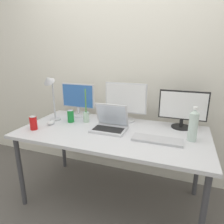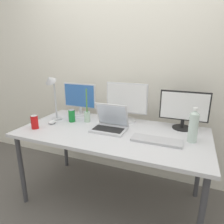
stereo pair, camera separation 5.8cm
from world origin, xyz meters
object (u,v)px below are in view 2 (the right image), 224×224
(desk_lamp, at_px, (52,89))
(laptop_silver, at_px, (110,124))
(monitor_left, at_px, (80,99))
(monitor_center, at_px, (127,101))
(bamboo_vase, at_px, (87,115))
(monitor_right, at_px, (184,109))
(soda_can_by_laptop, at_px, (35,122))
(mouse_by_keyboard, at_px, (52,122))
(water_bottle, at_px, (193,126))
(work_desk, at_px, (112,137))
(soda_can_near_keyboard, at_px, (72,116))
(keyboard_main, at_px, (156,140))

(desk_lamp, bearing_deg, laptop_silver, -1.49)
(monitor_left, xyz_separation_m, monitor_center, (0.56, -0.02, 0.03))
(bamboo_vase, xyz_separation_m, desk_lamp, (-0.34, -0.10, 0.26))
(monitor_right, height_order, bamboo_vase, monitor_right)
(laptop_silver, bearing_deg, soda_can_by_laptop, -160.52)
(mouse_by_keyboard, relative_size, water_bottle, 0.33)
(work_desk, xyz_separation_m, monitor_left, (-0.53, 0.33, 0.24))
(soda_can_by_laptop, bearing_deg, bamboo_vase, 44.02)
(monitor_right, distance_m, desk_lamp, 1.29)
(monitor_left, relative_size, soda_can_near_keyboard, 3.08)
(monitor_right, distance_m, mouse_by_keyboard, 1.27)
(monitor_right, bearing_deg, soda_can_by_laptop, -158.23)
(laptop_silver, distance_m, keyboard_main, 0.46)
(mouse_by_keyboard, distance_m, soda_can_near_keyboard, 0.20)
(work_desk, relative_size, monitor_center, 3.94)
(bamboo_vase, bearing_deg, monitor_right, 9.92)
(monitor_center, distance_m, water_bottle, 0.71)
(monitor_center, relative_size, keyboard_main, 1.06)
(desk_lamp, bearing_deg, keyboard_main, -6.33)
(monitor_left, relative_size, monitor_center, 0.91)
(monitor_left, height_order, desk_lamp, desk_lamp)
(desk_lamp, bearing_deg, bamboo_vase, 16.30)
(water_bottle, height_order, soda_can_near_keyboard, water_bottle)
(bamboo_vase, bearing_deg, monitor_left, 135.51)
(keyboard_main, relative_size, water_bottle, 1.42)
(monitor_right, relative_size, bamboo_vase, 1.26)
(laptop_silver, height_order, water_bottle, water_bottle)
(keyboard_main, height_order, desk_lamp, desk_lamp)
(mouse_by_keyboard, distance_m, bamboo_vase, 0.35)
(monitor_right, xyz_separation_m, soda_can_by_laptop, (-1.28, -0.51, -0.13))
(keyboard_main, height_order, water_bottle, water_bottle)
(mouse_by_keyboard, bearing_deg, monitor_center, 42.11)
(soda_can_near_keyboard, distance_m, soda_can_by_laptop, 0.37)
(laptop_silver, relative_size, water_bottle, 1.09)
(mouse_by_keyboard, bearing_deg, bamboo_vase, 46.44)
(monitor_center, relative_size, soda_can_near_keyboard, 3.40)
(monitor_center, height_order, water_bottle, monitor_center)
(monitor_left, relative_size, keyboard_main, 0.96)
(soda_can_by_laptop, bearing_deg, monitor_center, 35.68)
(monitor_left, bearing_deg, work_desk, -32.18)
(monitor_right, bearing_deg, laptop_silver, -155.83)
(monitor_left, height_order, water_bottle, monitor_left)
(water_bottle, relative_size, desk_lamp, 0.58)
(work_desk, height_order, desk_lamp, desk_lamp)
(keyboard_main, relative_size, soda_can_near_keyboard, 3.20)
(monitor_center, distance_m, bamboo_vase, 0.43)
(laptop_silver, bearing_deg, mouse_by_keyboard, -172.62)
(monitor_left, xyz_separation_m, laptop_silver, (0.50, -0.31, -0.12))
(work_desk, relative_size, monitor_left, 4.35)
(keyboard_main, xyz_separation_m, mouse_by_keyboard, (-1.04, 0.03, 0.01))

